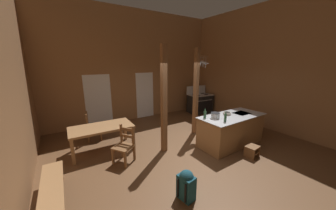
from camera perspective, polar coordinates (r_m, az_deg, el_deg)
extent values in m
cube|color=brown|center=(5.28, 7.10, -15.40)|extent=(8.18, 8.18, 0.10)
cube|color=#93663F|center=(7.85, -10.58, 12.21)|extent=(8.18, 0.14, 4.62)
cube|color=#93663F|center=(7.61, 30.42, 10.49)|extent=(0.14, 8.18, 4.62)
cube|color=white|center=(7.45, -21.77, 1.35)|extent=(1.00, 0.01, 2.05)
cube|color=white|center=(8.07, -7.55, 3.16)|extent=(0.84, 0.01, 2.05)
cube|color=#9E7044|center=(5.84, 19.90, -7.71)|extent=(2.11, 0.93, 0.91)
cube|color=#B7BABF|center=(5.69, 20.29, -3.33)|extent=(2.17, 0.99, 0.02)
cube|color=black|center=(6.06, 22.96, -2.44)|extent=(0.53, 0.41, 0.00)
cube|color=black|center=(6.23, 16.39, -10.08)|extent=(2.00, 0.07, 0.10)
cube|color=black|center=(8.98, 10.36, 0.42)|extent=(1.18, 0.88, 0.90)
cube|color=black|center=(8.70, 11.85, -0.31)|extent=(0.93, 0.11, 0.52)
cylinder|color=#B7BABF|center=(8.61, 12.05, 1.45)|extent=(0.82, 0.12, 0.02)
cube|color=#B7BABF|center=(8.89, 10.49, 3.33)|extent=(1.22, 0.92, 0.03)
cube|color=#B7BABF|center=(9.14, 9.20, 4.99)|extent=(1.14, 0.17, 0.40)
cylinder|color=black|center=(8.92, 12.36, 3.41)|extent=(0.22, 0.22, 0.01)
cylinder|color=black|center=(8.62, 9.77, 3.17)|extent=(0.22, 0.22, 0.01)
cylinder|color=black|center=(9.15, 11.18, 3.74)|extent=(0.22, 0.22, 0.01)
cylinder|color=black|center=(8.86, 8.62, 3.51)|extent=(0.22, 0.22, 0.01)
cylinder|color=black|center=(8.80, 13.74, 2.43)|extent=(0.05, 0.03, 0.04)
cylinder|color=black|center=(8.66, 12.62, 2.31)|extent=(0.05, 0.03, 0.04)
cylinder|color=black|center=(8.53, 11.46, 2.19)|extent=(0.05, 0.03, 0.04)
cylinder|color=black|center=(8.40, 10.27, 2.06)|extent=(0.05, 0.03, 0.04)
cube|color=brown|center=(6.14, 9.10, 4.04)|extent=(0.16, 0.16, 2.97)
cube|color=brown|center=(6.22, 10.97, 15.43)|extent=(0.60, 0.16, 0.06)
cylinder|color=#B7BABF|center=(6.19, 10.69, 14.71)|extent=(0.01, 0.01, 0.16)
cylinder|color=#B7BABF|center=(6.19, 10.65, 13.78)|extent=(0.21, 0.21, 0.04)
cylinder|color=#B7BABF|center=(6.19, 10.61, 13.04)|extent=(0.02, 0.02, 0.14)
cylinder|color=#B7BABF|center=(6.30, 11.49, 14.53)|extent=(0.01, 0.01, 0.19)
cylinder|color=#B7BABF|center=(6.30, 11.44, 13.49)|extent=(0.25, 0.25, 0.04)
cylinder|color=#B7BABF|center=(6.30, 11.40, 12.76)|extent=(0.02, 0.02, 0.14)
cylinder|color=#B7BABF|center=(6.40, 12.26, 14.32)|extent=(0.01, 0.01, 0.23)
cylinder|color=#B7BABF|center=(6.40, 12.19, 13.13)|extent=(0.25, 0.25, 0.04)
cylinder|color=#B7BABF|center=(6.41, 12.15, 12.42)|extent=(0.02, 0.02, 0.14)
cube|color=brown|center=(4.77, -1.34, 1.34)|extent=(0.14, 0.14, 2.97)
cube|color=brown|center=(5.39, 25.94, -12.21)|extent=(0.39, 0.32, 0.04)
cube|color=brown|center=(5.32, 25.00, -14.24)|extent=(0.07, 0.28, 0.26)
cube|color=brown|center=(5.59, 26.49, -13.04)|extent=(0.07, 0.28, 0.26)
cube|color=brown|center=(5.45, 25.77, -13.60)|extent=(0.35, 0.31, 0.03)
cube|color=#9E7044|center=(5.35, -20.94, -6.87)|extent=(1.72, 0.95, 0.06)
cube|color=#9E7044|center=(5.79, -29.15, -10.12)|extent=(0.08, 0.08, 0.68)
cube|color=#9E7044|center=(6.00, -13.87, -7.83)|extent=(0.08, 0.08, 0.68)
cube|color=#9E7044|center=(5.08, -28.71, -13.44)|extent=(0.08, 0.08, 0.68)
cube|color=#9E7044|center=(5.32, -11.28, -10.63)|extent=(0.08, 0.08, 0.68)
cube|color=brown|center=(4.69, -14.41, -13.16)|extent=(0.61, 0.61, 0.04)
cube|color=brown|center=(4.56, -13.79, -17.17)|extent=(0.07, 0.07, 0.41)
cube|color=brown|center=(4.78, -17.56, -15.90)|extent=(0.07, 0.07, 0.41)
cube|color=brown|center=(4.70, -11.12, -12.29)|extent=(0.07, 0.07, 0.95)
cube|color=brown|center=(4.91, -14.84, -11.31)|extent=(0.07, 0.07, 0.95)
cube|color=brown|center=(4.65, -13.28, -7.74)|extent=(0.24, 0.34, 0.07)
cube|color=brown|center=(4.73, -13.14, -9.88)|extent=(0.24, 0.34, 0.07)
cube|color=brown|center=(6.30, -23.03, -6.66)|extent=(0.51, 0.51, 0.04)
cube|color=brown|center=(6.55, -21.17, -7.79)|extent=(0.06, 0.06, 0.41)
cube|color=brown|center=(6.20, -21.06, -9.04)|extent=(0.06, 0.06, 0.41)
cube|color=brown|center=(6.47, -24.76, -5.87)|extent=(0.06, 0.06, 0.95)
cube|color=brown|center=(6.11, -24.86, -7.02)|extent=(0.06, 0.06, 0.95)
cube|color=brown|center=(6.18, -25.15, -3.25)|extent=(0.10, 0.38, 0.07)
cube|color=brown|center=(6.24, -24.97, -4.92)|extent=(0.10, 0.38, 0.07)
cube|color=#9E7044|center=(3.91, -33.80, -21.45)|extent=(0.40, 1.70, 0.04)
cube|color=#9E7044|center=(4.69, -33.16, -18.38)|extent=(0.31, 0.07, 0.40)
cube|color=#9E7044|center=(4.08, -33.17, -24.94)|extent=(0.09, 1.49, 0.06)
cube|color=#194756|center=(3.64, 5.95, -25.24)|extent=(0.27, 0.35, 0.48)
cube|color=#194756|center=(3.76, 7.39, -25.18)|extent=(0.09, 0.23, 0.17)
cylinder|color=black|center=(3.62, 3.23, -25.45)|extent=(0.05, 0.05, 0.38)
cylinder|color=black|center=(3.52, 5.71, -26.86)|extent=(0.05, 0.05, 0.38)
sphere|color=#194756|center=(3.50, 6.05, -22.46)|extent=(0.31, 0.31, 0.27)
cylinder|color=#B7BABF|center=(5.24, 15.21, -3.37)|extent=(0.25, 0.25, 0.16)
cylinder|color=black|center=(5.22, 15.27, -2.50)|extent=(0.26, 0.26, 0.01)
cylinder|color=#B7BABF|center=(5.13, 14.19, -3.22)|extent=(0.05, 0.02, 0.02)
cylinder|color=#B7BABF|center=(5.33, 16.25, -2.70)|extent=(0.05, 0.02, 0.02)
cylinder|color=#B2A893|center=(5.70, 18.73, -2.64)|extent=(0.23, 0.23, 0.08)
cylinder|color=black|center=(5.69, 18.76, -2.25)|extent=(0.19, 0.19, 0.00)
cylinder|color=#2D5638|center=(5.01, 18.25, -4.03)|extent=(0.07, 0.07, 0.22)
cylinder|color=#2D5638|center=(4.97, 18.38, -2.39)|extent=(0.03, 0.03, 0.08)
cylinder|color=#2D5638|center=(5.17, 11.98, -3.15)|extent=(0.08, 0.08, 0.21)
cylinder|color=#2D5638|center=(5.13, 12.06, -1.65)|extent=(0.03, 0.03, 0.07)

